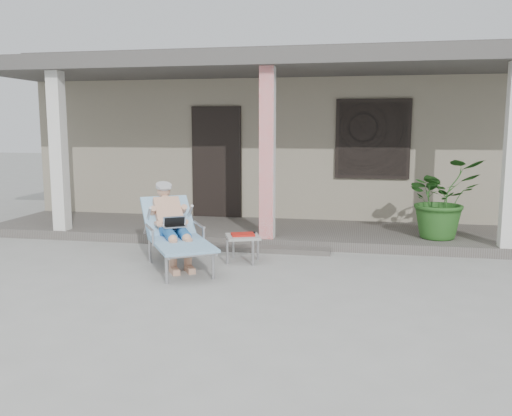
# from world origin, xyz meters

# --- Properties ---
(ground) EXTENTS (60.00, 60.00, 0.00)m
(ground) POSITION_xyz_m (0.00, 0.00, 0.00)
(ground) COLOR #9E9E99
(ground) RESTS_ON ground
(house) EXTENTS (10.40, 5.40, 3.30)m
(house) POSITION_xyz_m (0.00, 6.50, 1.67)
(house) COLOR gray
(house) RESTS_ON ground
(porch_deck) EXTENTS (10.00, 2.00, 0.15)m
(porch_deck) POSITION_xyz_m (0.00, 3.00, 0.07)
(porch_deck) COLOR #605B56
(porch_deck) RESTS_ON ground
(porch_overhang) EXTENTS (10.00, 2.30, 2.85)m
(porch_overhang) POSITION_xyz_m (0.00, 2.95, 2.79)
(porch_overhang) COLOR silver
(porch_overhang) RESTS_ON porch_deck
(porch_step) EXTENTS (2.00, 0.30, 0.07)m
(porch_step) POSITION_xyz_m (0.00, 1.85, 0.04)
(porch_step) COLOR #605B56
(porch_step) RESTS_ON ground
(lounger) EXTENTS (1.48, 1.81, 1.16)m
(lounger) POSITION_xyz_m (-1.05, 0.81, 0.72)
(lounger) COLOR #B7B7BC
(lounger) RESTS_ON ground
(side_table) EXTENTS (0.57, 0.57, 0.40)m
(side_table) POSITION_xyz_m (-0.17, 1.16, 0.34)
(side_table) COLOR #A0A19C
(side_table) RESTS_ON ground
(potted_palm) EXTENTS (1.41, 1.33, 1.24)m
(potted_palm) POSITION_xyz_m (2.64, 2.67, 0.77)
(potted_palm) COLOR #26591E
(potted_palm) RESTS_ON porch_deck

